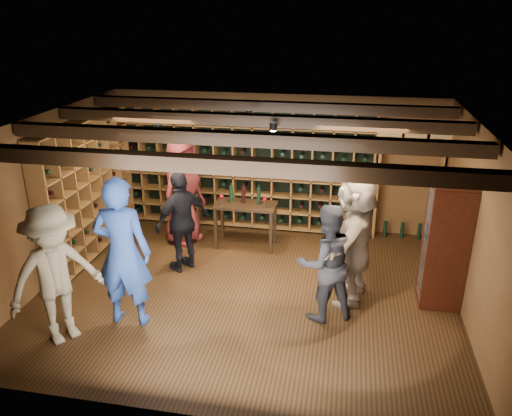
% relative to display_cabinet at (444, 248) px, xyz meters
% --- Properties ---
extents(ground, '(6.00, 6.00, 0.00)m').
position_rel_display_cabinet_xyz_m(ground, '(-2.71, -0.20, -0.86)').
color(ground, '#331F0E').
rests_on(ground, ground).
extents(room_shell, '(6.00, 6.00, 6.00)m').
position_rel_display_cabinet_xyz_m(room_shell, '(-2.71, -0.15, 1.56)').
color(room_shell, brown).
rests_on(room_shell, ground).
extents(wine_rack_back, '(4.65, 0.30, 2.20)m').
position_rel_display_cabinet_xyz_m(wine_rack_back, '(-3.24, 2.13, 0.29)').
color(wine_rack_back, brown).
rests_on(wine_rack_back, ground).
extents(wine_rack_left, '(0.30, 2.65, 2.20)m').
position_rel_display_cabinet_xyz_m(wine_rack_left, '(-5.54, 0.62, 0.29)').
color(wine_rack_left, brown).
rests_on(wine_rack_left, ground).
extents(crate_shelf, '(1.20, 0.32, 2.07)m').
position_rel_display_cabinet_xyz_m(crate_shelf, '(-0.31, 2.12, 0.71)').
color(crate_shelf, brown).
rests_on(crate_shelf, ground).
extents(display_cabinet, '(0.55, 0.50, 1.75)m').
position_rel_display_cabinet_xyz_m(display_cabinet, '(0.00, 0.00, 0.00)').
color(display_cabinet, '#39140B').
rests_on(display_cabinet, ground).
extents(man_blue_shirt, '(0.76, 0.52, 2.02)m').
position_rel_display_cabinet_xyz_m(man_blue_shirt, '(-4.11, -1.23, 0.15)').
color(man_blue_shirt, navy).
rests_on(man_blue_shirt, ground).
extents(man_grey_suit, '(0.97, 0.89, 1.62)m').
position_rel_display_cabinet_xyz_m(man_grey_suit, '(-1.57, -0.65, -0.04)').
color(man_grey_suit, black).
rests_on(man_grey_suit, ground).
extents(guest_red_floral, '(0.89, 1.07, 1.87)m').
position_rel_display_cabinet_xyz_m(guest_red_floral, '(-4.16, 1.30, 0.08)').
color(guest_red_floral, maroon).
rests_on(guest_red_floral, ground).
extents(guest_woman_black, '(0.88, 1.00, 1.62)m').
position_rel_display_cabinet_xyz_m(guest_woman_black, '(-3.84, 0.30, -0.04)').
color(guest_woman_black, black).
rests_on(guest_woman_black, ground).
extents(guest_khaki, '(1.23, 1.33, 1.80)m').
position_rel_display_cabinet_xyz_m(guest_khaki, '(-4.75, -1.74, 0.04)').
color(guest_khaki, '#817759').
rests_on(guest_khaki, ground).
extents(guest_beige, '(0.91, 1.85, 1.91)m').
position_rel_display_cabinet_xyz_m(guest_beige, '(-1.21, -0.10, 0.10)').
color(guest_beige, gray).
rests_on(guest_beige, ground).
extents(tasting_table, '(1.05, 0.53, 1.07)m').
position_rel_display_cabinet_xyz_m(tasting_table, '(-3.04, 1.28, -0.15)').
color(tasting_table, black).
rests_on(tasting_table, ground).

